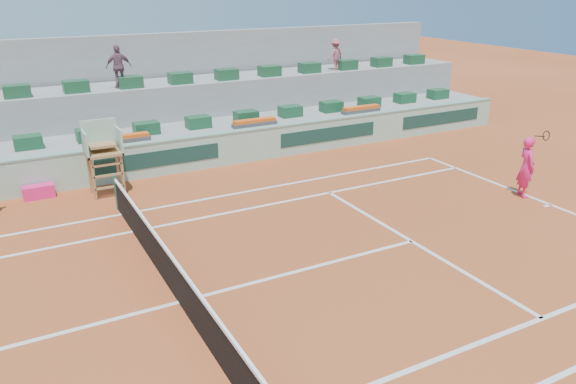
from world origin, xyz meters
name	(u,v)px	position (x,y,z in m)	size (l,w,h in m)	color
ground	(179,302)	(0.00, 0.00, 0.00)	(90.00, 90.00, 0.00)	#97401D
seating_tier_lower	(88,151)	(0.00, 10.70, 0.60)	(36.00, 4.00, 1.20)	gray
seating_tier_upper	(79,123)	(0.00, 12.30, 1.30)	(36.00, 2.40, 2.60)	gray
stadium_back_wall	(69,93)	(0.00, 13.90, 2.20)	(36.00, 0.40, 4.40)	gray
player_bag	(39,192)	(-2.01, 8.10, 0.21)	(0.95, 0.42, 0.42)	#FF2174
spectator_mid	(119,67)	(1.65, 11.78, 3.42)	(0.96, 0.40, 1.64)	#785061
spectator_right	(335,54)	(11.42, 11.80, 3.30)	(0.91, 0.52, 1.41)	#A5525F
court_lines	(179,302)	(0.00, 0.00, 0.01)	(23.89, 11.09, 0.01)	silver
tennis_net	(177,281)	(0.00, 0.00, 0.53)	(0.10, 11.97, 1.10)	black
advertising_hoarding	(100,166)	(0.02, 8.50, 0.63)	(36.00, 0.34, 1.26)	#98BFA8
umpire_chair	(102,148)	(0.00, 7.50, 1.54)	(1.10, 0.90, 2.40)	olive
seat_row_lower	(90,135)	(0.00, 9.80, 1.42)	(32.90, 0.60, 0.44)	#184A2B
seat_row_upper	(76,86)	(0.00, 11.70, 2.82)	(32.90, 0.60, 0.44)	#184A2B
flower_planters	(47,148)	(-1.50, 9.00, 1.33)	(26.80, 0.36, 0.28)	#484848
tennis_player	(526,167)	(11.74, 0.97, 0.98)	(0.70, 0.98, 2.28)	#FF2174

